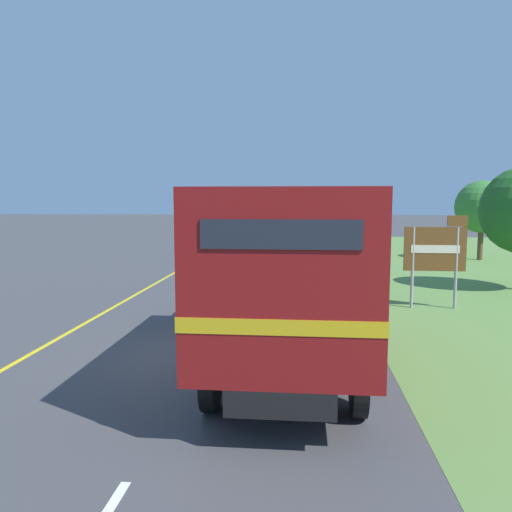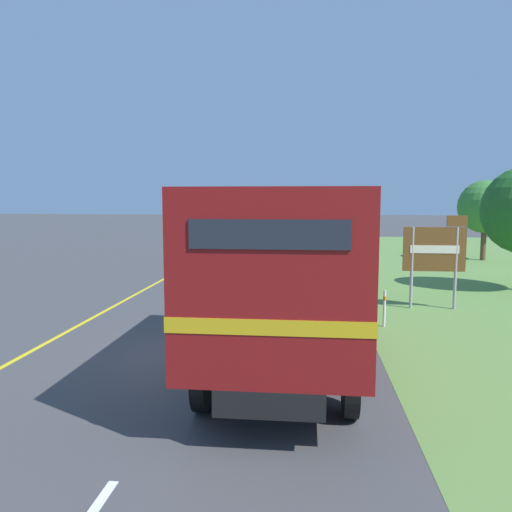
{
  "view_description": "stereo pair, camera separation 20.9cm",
  "coord_description": "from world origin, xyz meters",
  "px_view_note": "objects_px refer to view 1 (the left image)",
  "views": [
    {
      "loc": [
        2.0,
        -10.01,
        3.23
      ],
      "look_at": [
        0.3,
        7.99,
        1.2
      ],
      "focal_mm": 35.0,
      "sensor_mm": 36.0,
      "label": 1
    },
    {
      "loc": [
        2.21,
        -9.99,
        3.23
      ],
      "look_at": [
        0.3,
        7.99,
        1.2
      ],
      "focal_mm": 35.0,
      "sensor_mm": 36.0,
      "label": 2
    }
  ],
  "objects_px": {
    "highway_sign": "(436,251)",
    "roadside_tree_mid": "(482,207)",
    "lead_car_white": "(231,244)",
    "delineator_post": "(387,307)",
    "horse_trailer_truck": "(289,267)"
  },
  "relations": [
    {
      "from": "highway_sign",
      "to": "horse_trailer_truck",
      "type": "bearing_deg",
      "value": -128.01
    },
    {
      "from": "horse_trailer_truck",
      "to": "delineator_post",
      "type": "xyz_separation_m",
      "value": [
        2.42,
        3.04,
        -1.41
      ]
    },
    {
      "from": "lead_car_white",
      "to": "delineator_post",
      "type": "height_order",
      "value": "lead_car_white"
    },
    {
      "from": "horse_trailer_truck",
      "to": "delineator_post",
      "type": "height_order",
      "value": "horse_trailer_truck"
    },
    {
      "from": "lead_car_white",
      "to": "delineator_post",
      "type": "bearing_deg",
      "value": -65.76
    },
    {
      "from": "horse_trailer_truck",
      "to": "highway_sign",
      "type": "relative_size",
      "value": 2.94
    },
    {
      "from": "roadside_tree_mid",
      "to": "lead_car_white",
      "type": "bearing_deg",
      "value": -171.63
    },
    {
      "from": "horse_trailer_truck",
      "to": "roadside_tree_mid",
      "type": "height_order",
      "value": "roadside_tree_mid"
    },
    {
      "from": "lead_car_white",
      "to": "roadside_tree_mid",
      "type": "bearing_deg",
      "value": 8.37
    },
    {
      "from": "lead_car_white",
      "to": "highway_sign",
      "type": "relative_size",
      "value": 1.56
    },
    {
      "from": "roadside_tree_mid",
      "to": "delineator_post",
      "type": "relative_size",
      "value": 4.52
    },
    {
      "from": "highway_sign",
      "to": "roadside_tree_mid",
      "type": "relative_size",
      "value": 0.65
    },
    {
      "from": "horse_trailer_truck",
      "to": "lead_car_white",
      "type": "relative_size",
      "value": 1.88
    },
    {
      "from": "highway_sign",
      "to": "delineator_post",
      "type": "xyz_separation_m",
      "value": [
        -1.79,
        -2.34,
        -1.21
      ]
    },
    {
      "from": "lead_car_white",
      "to": "highway_sign",
      "type": "height_order",
      "value": "highway_sign"
    }
  ]
}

